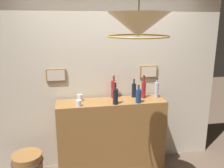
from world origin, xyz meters
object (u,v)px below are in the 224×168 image
Objects in this scene: liquor_bottle_bourbon at (114,89)px; glass_tumbler_rocks at (79,103)px; liquor_bottle_brandy at (134,90)px; liquor_bottle_port at (115,96)px; liquor_bottle_scotch at (156,90)px; liquor_bottle_vermouth at (138,96)px; pendant_lamp at (138,25)px; glass_tumbler_highball at (80,98)px; liquor_bottle_amaro at (144,89)px.

glass_tumbler_rocks is (-0.50, -0.26, -0.09)m from liquor_bottle_bourbon.
liquor_bottle_port is (-0.32, -0.25, 0.01)m from liquor_bottle_brandy.
liquor_bottle_scotch is 0.91× the size of liquor_bottle_port.
liquor_bottle_bourbon is 1.20× the size of liquor_bottle_scotch.
liquor_bottle_vermouth is 1.19m from pendant_lamp.
liquor_bottle_brandy is 0.76m from glass_tumbler_highball.
liquor_bottle_amaro reaches higher than glass_tumbler_rocks.
liquor_bottle_amaro reaches higher than liquor_bottle_brandy.
pendant_lamp is (0.04, -1.00, 0.88)m from liquor_bottle_bourbon.
pendant_lamp is at bearing -87.93° from liquor_bottle_bourbon.
pendant_lamp is at bearing -112.07° from liquor_bottle_amaro.
liquor_bottle_vermouth is (0.28, -0.27, -0.03)m from liquor_bottle_bourbon.
liquor_bottle_brandy is 2.94× the size of glass_tumbler_highball.
glass_tumbler_rocks is (-0.91, -0.18, -0.09)m from liquor_bottle_amaro.
liquor_bottle_amaro is 0.48m from liquor_bottle_port.
liquor_bottle_bourbon reaches higher than liquor_bottle_vermouth.
liquor_bottle_bourbon reaches higher than liquor_bottle_port.
liquor_bottle_amaro reaches higher than liquor_bottle_vermouth.
liquor_bottle_vermouth is 2.90× the size of glass_tumbler_highball.
glass_tumbler_highball is (-1.07, 0.05, -0.07)m from liquor_bottle_scotch.
glass_tumbler_rocks is 0.21m from glass_tumbler_highball.
liquor_bottle_brandy is 3.46× the size of glass_tumbler_rocks.
liquor_bottle_amaro is 1.16× the size of liquor_bottle_scotch.
liquor_bottle_bourbon is 0.60m from liquor_bottle_scotch.
liquor_bottle_amaro is 0.93m from glass_tumbler_rocks.
liquor_bottle_scotch is 0.36m from liquor_bottle_vermouth.
glass_tumbler_highball is (0.03, 0.21, 0.01)m from glass_tumbler_rocks.
liquor_bottle_port is 0.53× the size of pendant_lamp.
liquor_bottle_vermouth is at bearing -16.42° from glass_tumbler_highball.
glass_tumbler_highball reaches higher than glass_tumbler_rocks.
pendant_lamp is at bearing -104.29° from liquor_bottle_brandy.
pendant_lamp is at bearing -121.51° from liquor_bottle_scotch.
glass_tumbler_rocks is at bearing -153.00° from liquor_bottle_bourbon.
liquor_bottle_scotch is at bearing -5.60° from liquor_bottle_amaro.
liquor_bottle_brandy is 0.32m from liquor_bottle_scotch.
liquor_bottle_vermouth is at bearing 71.61° from pendant_lamp.
liquor_bottle_port reaches higher than liquor_bottle_scotch.
liquor_bottle_scotch is 3.63× the size of glass_tumbler_rocks.
liquor_bottle_bourbon is at bearing 27.00° from glass_tumbler_rocks.
liquor_bottle_amaro is at bearing 11.14° from glass_tumbler_rocks.
liquor_bottle_amaro reaches higher than liquor_bottle_port.
liquor_bottle_vermouth is at bearing -91.84° from liquor_bottle_brandy.
liquor_bottle_amaro is 3.59× the size of glass_tumbler_highball.
liquor_bottle_amaro is 0.24m from liquor_bottle_vermouth.
liquor_bottle_bourbon reaches higher than liquor_bottle_amaro.
liquor_bottle_scotch is 1.07m from glass_tumbler_highball.
liquor_bottle_bourbon is 1.33m from pendant_lamp.
pendant_lamp reaches higher than glass_tumbler_rocks.
pendant_lamp is at bearing -108.39° from liquor_bottle_vermouth.
pendant_lamp is (-0.24, -0.73, 0.91)m from liquor_bottle_vermouth.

